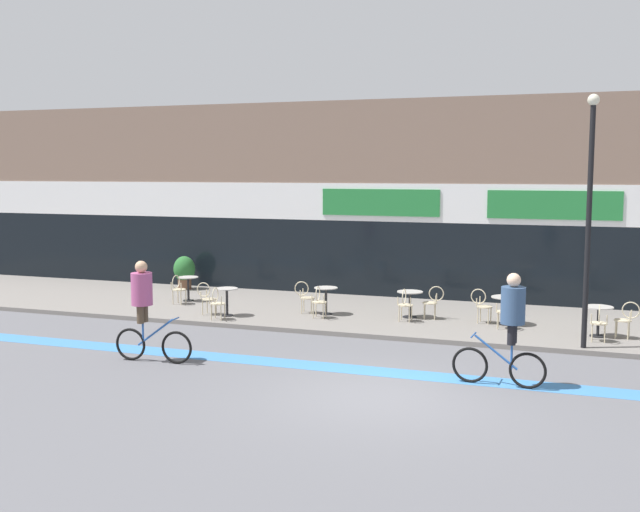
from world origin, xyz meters
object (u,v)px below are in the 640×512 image
Objects in this scene: cafe_chair_2_near at (319,300)px; cafe_chair_3_near at (405,303)px; bistro_table_2 at (326,295)px; cafe_chair_4_side at (482,303)px; cafe_chair_5_near at (599,320)px; bistro_table_5 at (598,315)px; bistro_table_3 at (410,299)px; planter_pot at (184,271)px; bistro_table_0 at (188,284)px; bistro_table_4 at (506,304)px; cafe_chair_4_near at (504,309)px; cyclist_0 at (509,321)px; cyclist_2 at (145,304)px; cafe_chair_3_side at (433,300)px; cafe_chair_1_side at (207,296)px; cafe_chair_1_near at (217,301)px; bistro_table_1 at (227,296)px; cafe_chair_0_near at (178,287)px; cafe_chair_2_side at (305,295)px; cafe_chair_5_side at (626,317)px; lamp_post at (589,205)px.

cafe_chair_3_near is at bearing -86.00° from cafe_chair_2_near.
bistro_table_2 is 4.27m from cafe_chair_4_side.
bistro_table_5 is at bearing 0.49° from cafe_chair_5_near.
planter_pot reaches higher than bistro_table_3.
bistro_table_0 is 0.67× the size of planter_pot.
bistro_table_4 is (2.57, -0.09, 0.01)m from bistro_table_3.
cafe_chair_4_near is 4.83m from cyclist_0.
cyclist_2 is at bearing -65.68° from planter_pot.
bistro_table_3 is 0.63m from cafe_chair_3_side.
bistro_table_4 is 5.45m from cyclist_0.
cafe_chair_3_near is (5.46, 0.82, 0.00)m from cafe_chair_1_side.
cafe_chair_1_near is at bearing 13.55° from cafe_chair_3_side.
cafe_chair_3_side is 1.00× the size of cafe_chair_4_near.
cafe_chair_2_near is at bearing 7.77° from cafe_chair_1_side.
cafe_chair_3_near reaches higher than bistro_table_1.
cafe_chair_3_side reaches higher than bistro_table_2.
bistro_table_0 is at bearing 177.68° from bistro_table_4.
cafe_chair_0_near is (-11.85, 0.50, -0.01)m from bistro_table_5.
cafe_chair_2_near is (4.71, -0.64, 0.00)m from cafe_chair_0_near.
cafe_chair_0_near is at bearing 110.33° from cyclist_2.
planter_pot is (-2.82, 3.75, 0.10)m from cafe_chair_1_side.
bistro_table_0 is 0.83× the size of cafe_chair_4_side.
cafe_chair_3_side is 1.00× the size of cafe_chair_5_near.
cafe_chair_4_near is 1.00× the size of cafe_chair_5_near.
cafe_chair_0_near is at bearing -178.59° from bistro_table_4.
cyclist_0 is at bearing 157.61° from cafe_chair_5_near.
bistro_table_4 is at bearing 37.07° from cyclist_2.
bistro_table_5 is (7.14, -0.49, -0.01)m from bistro_table_2.
cafe_chair_2_side is 0.41× the size of cyclist_2.
cafe_chair_5_side is at bearing -93.34° from cafe_chair_2_near.
cafe_chair_1_side is (-3.15, -1.11, -0.02)m from bistro_table_2.
cafe_chair_3_side is at bearing 67.79° from cafe_chair_4_near.
lamp_post is at bearing -47.04° from bistro_table_4.
cafe_chair_0_near is 1.00× the size of cafe_chair_5_near.
cafe_chair_2_near reaches higher than bistro_table_4.
lamp_post is at bearing -12.05° from bistro_table_0.
cafe_chair_5_near is (4.82, -0.82, 0.00)m from cafe_chair_3_near.
cafe_chair_2_side is at bearing 82.49° from cafe_chair_5_near.
cafe_chair_4_near is (9.59, -1.01, -0.01)m from bistro_table_0.
cafe_chair_0_near is 4.08m from cafe_chair_2_side.
lamp_post reaches higher than bistro_table_0.
cafe_chair_1_side is at bearing -53.03° from planter_pot.
cafe_chair_3_near is at bearing 38.14° from cafe_chair_3_side.
cafe_chair_0_near is at bearing 152.90° from bistro_table_1.
cyclist_0 is at bearing -60.28° from bistro_table_3.
cyclist_0 is (10.14, -5.15, 0.65)m from cafe_chair_0_near.
lamp_post is 2.58× the size of cyclist_2.
cafe_chair_2_near is at bearing 86.66° from cafe_chair_5_near.
cafe_chair_1_side is at bearing 93.32° from cafe_chair_4_near.
cafe_chair_3_side and cafe_chair_5_near have the same top height.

